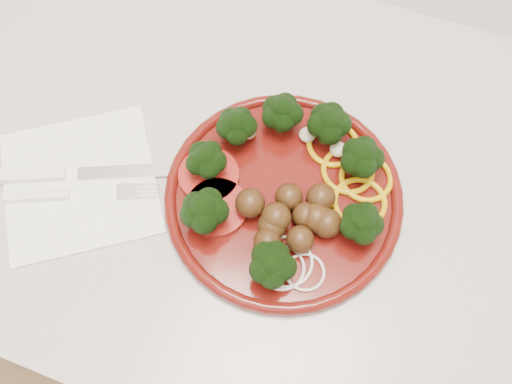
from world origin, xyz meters
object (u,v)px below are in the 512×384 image
(plate, at_px, (284,190))
(napkin, at_px, (80,183))
(fork, at_px, (55,195))
(knife, at_px, (60,174))

(plate, relative_size, napkin, 1.58)
(napkin, bearing_deg, fork, -122.70)
(napkin, distance_m, fork, 0.03)
(napkin, height_order, knife, knife)
(plate, height_order, fork, plate)
(fork, bearing_deg, plate, -3.37)
(knife, height_order, fork, knife)
(napkin, relative_size, fork, 1.03)
(plate, distance_m, fork, 0.26)
(plate, bearing_deg, fork, -159.38)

